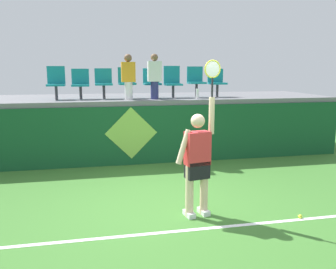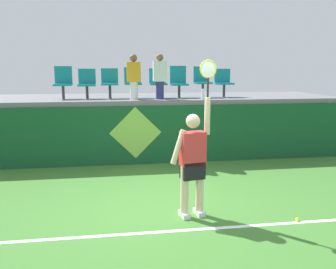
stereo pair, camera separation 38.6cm
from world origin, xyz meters
TOP-DOWN VIEW (x-y plane):
  - ground_plane at (0.00, 0.00)m, footprint 40.00×40.00m
  - court_back_wall at (0.00, 3.06)m, footprint 10.61×0.20m
  - spectator_platform at (0.00, 4.39)m, footprint 10.61×2.77m
  - court_baseline_stripe at (0.00, -0.85)m, footprint 9.55×0.08m
  - tennis_player at (0.36, -0.33)m, footprint 0.75×0.32m
  - tennis_ball at (1.93, -0.80)m, footprint 0.07×0.07m
  - water_bottle at (1.39, 3.22)m, footprint 0.08×0.08m
  - stadium_chair_0 at (-2.11, 3.90)m, footprint 0.44×0.42m
  - stadium_chair_1 at (-1.52, 3.90)m, footprint 0.44×0.42m
  - stadium_chair_2 at (-0.93, 3.89)m, footprint 0.44×0.42m
  - stadium_chair_3 at (-0.33, 3.90)m, footprint 0.44×0.42m
  - stadium_chair_4 at (0.33, 3.89)m, footprint 0.44×0.42m
  - stadium_chair_5 at (0.90, 3.90)m, footprint 0.44×0.42m
  - stadium_chair_6 at (1.55, 3.90)m, footprint 0.44×0.42m
  - stadium_chair_7 at (2.14, 3.89)m, footprint 0.44×0.42m
  - spectator_0 at (-0.33, 3.47)m, footprint 0.34×0.20m
  - spectator_1 at (0.33, 3.47)m, footprint 0.34×0.20m
  - wall_signage_mount at (-0.34, 2.95)m, footprint 1.27×0.01m

SIDE VIEW (x-z plane):
  - ground_plane at x=0.00m, z-range 0.00..0.00m
  - wall_signage_mount at x=-0.34m, z-range -0.71..0.72m
  - court_baseline_stripe at x=0.00m, z-range 0.00..0.01m
  - tennis_ball at x=1.93m, z-range 0.00..0.07m
  - court_back_wall at x=0.00m, z-range 0.00..1.44m
  - tennis_player at x=0.36m, z-range -0.31..2.17m
  - spectator_platform at x=0.00m, z-range 1.44..1.56m
  - water_bottle at x=1.39m, z-range 1.56..1.83m
  - stadium_chair_1 at x=-1.52m, z-range 1.60..2.37m
  - stadium_chair_7 at x=2.14m, z-range 1.61..2.38m
  - stadium_chair_4 at x=0.33m, z-range 1.61..2.39m
  - stadium_chair_2 at x=-0.93m, z-range 1.61..2.39m
  - stadium_chair_5 at x=0.90m, z-range 1.59..2.43m
  - stadium_chair_3 at x=-0.33m, z-range 1.61..2.42m
  - stadium_chair_0 at x=-2.11m, z-range 1.60..2.43m
  - stadium_chair_6 at x=1.55m, z-range 1.61..2.44m
  - spectator_0 at x=-0.33m, z-range 1.59..2.72m
  - spectator_1 at x=0.33m, z-range 1.59..2.73m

